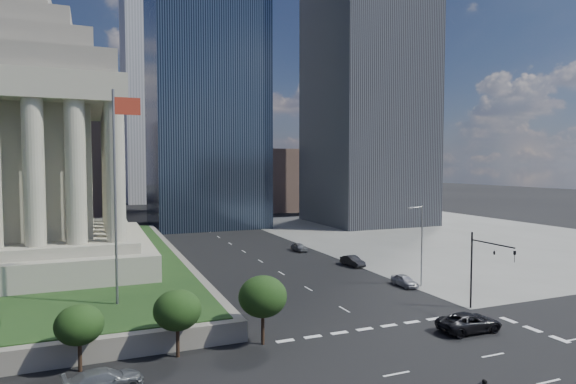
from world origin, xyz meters
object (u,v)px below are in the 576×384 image
pickup_truck (469,322)px  parked_sedan_near (404,280)px  suv_grey (104,380)px  traffic_signal_ne (485,261)px  flagpole (117,185)px  parked_sedan_mid (353,261)px  parked_sedan_far (299,247)px  war_memorial (7,115)px  street_lamp_north (421,241)px

pickup_truck → parked_sedan_near: 16.22m
suv_grey → traffic_signal_ne: bearing=-94.0°
flagpole → parked_sedan_near: size_ratio=4.79×
parked_sedan_mid → parked_sedan_far: parked_sedan_mid is taller
war_memorial → parked_sedan_mid: bearing=-11.8°
pickup_truck → parked_sedan_near: pickup_truck is taller
pickup_truck → suv_grey: bearing=91.4°
street_lamp_north → parked_sedan_mid: 14.47m
war_memorial → traffic_signal_ne: 60.00m
parked_sedan_mid → parked_sedan_far: size_ratio=1.10×
war_memorial → suv_grey: war_memorial is taller
pickup_truck → parked_sedan_far: (1.74, 42.64, -0.13)m
parked_sedan_mid → war_memorial: bearing=162.1°
war_memorial → flagpole: (12.17, -24.00, -8.29)m
suv_grey → parked_sedan_near: 38.28m
pickup_truck → parked_sedan_mid: pickup_truck is taller
traffic_signal_ne → pickup_truck: traffic_signal_ne is taller
parked_sedan_near → parked_sedan_far: 27.10m
street_lamp_north → parked_sedan_near: 5.32m
street_lamp_north → traffic_signal_ne: bearing=-94.2°
traffic_signal_ne → suv_grey: (-35.96, -3.62, -4.51)m
pickup_truck → parked_sedan_mid: bearing=-7.0°
flagpole → suv_grey: 18.70m
war_memorial → street_lamp_north: 54.92m
traffic_signal_ne → flagpole: bearing=163.3°
parked_sedan_mid → parked_sedan_near: bearing=-96.1°
parked_sedan_near → parked_sedan_mid: size_ratio=0.93×
suv_grey → parked_sedan_mid: 45.05m
traffic_signal_ne → street_lamp_north: (0.83, 11.30, 0.41)m
pickup_truck → traffic_signal_ne: bearing=-53.3°
suv_grey → parked_sedan_near: (34.96, 15.58, -0.03)m
parked_sedan_far → war_memorial: bearing=-177.3°
street_lamp_north → war_memorial: bearing=154.1°
flagpole → traffic_signal_ne: size_ratio=2.50×
parked_sedan_mid → parked_sedan_far: (-2.50, 14.15, -0.04)m
war_memorial → street_lamp_north: (47.33, -23.00, -15.74)m
pickup_truck → parked_sedan_far: bearing=-0.8°
traffic_signal_ne → war_memorial: bearing=143.6°
flagpole → street_lamp_north: flagpole is taller
street_lamp_north → parked_sedan_far: 28.41m
pickup_truck → parked_sedan_mid: 28.80m
flagpole → parked_sedan_mid: size_ratio=4.43×
suv_grey → parked_sedan_mid: parked_sedan_mid is taller
suv_grey → war_memorial: bearing=5.8°
war_memorial → flagpole: size_ratio=1.95×
flagpole → traffic_signal_ne: bearing=-16.7°
pickup_truck → suv_grey: pickup_truck is taller
parked_sedan_near → traffic_signal_ne: bearing=-84.5°
flagpole → traffic_signal_ne: 36.69m
traffic_signal_ne → parked_sedan_far: size_ratio=1.94×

